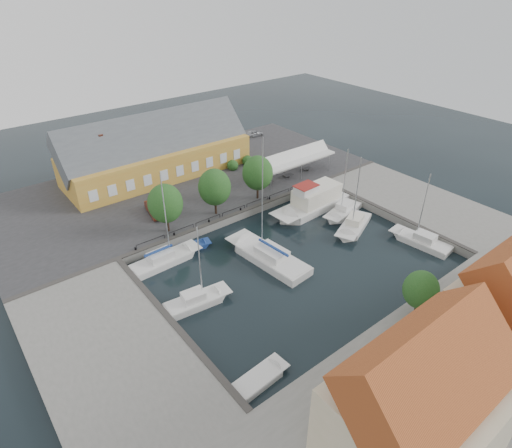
{
  "coord_description": "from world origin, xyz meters",
  "views": [
    {
      "loc": [
        -28.09,
        -29.72,
        29.16
      ],
      "look_at": [
        0.0,
        6.0,
        1.5
      ],
      "focal_mm": 30.0,
      "sensor_mm": 36.0,
      "label": 1
    }
  ],
  "objects_px": {
    "warehouse": "(152,153)",
    "east_boat_c": "(421,242)",
    "trawler": "(313,202)",
    "car_silver": "(254,133)",
    "car_red": "(155,209)",
    "east_boat_b": "(354,226)",
    "launch_sw": "(259,380)",
    "launch_nw": "(194,247)",
    "east_boat_a": "(343,212)",
    "west_boat_c": "(197,302)",
    "center_sailboat": "(269,258)",
    "tent_canopy": "(294,160)",
    "west_boat_a": "(164,261)"
  },
  "relations": [
    {
      "from": "center_sailboat",
      "to": "west_boat_c",
      "type": "xyz_separation_m",
      "value": [
        -10.41,
        -1.25,
        -0.1
      ]
    },
    {
      "from": "east_boat_c",
      "to": "car_silver",
      "type": "bearing_deg",
      "value": 82.03
    },
    {
      "from": "west_boat_c",
      "to": "launch_nw",
      "type": "distance_m",
      "value": 10.16
    },
    {
      "from": "tent_canopy",
      "to": "east_boat_c",
      "type": "bearing_deg",
      "value": -89.0
    },
    {
      "from": "center_sailboat",
      "to": "west_boat_c",
      "type": "distance_m",
      "value": 10.49
    },
    {
      "from": "east_boat_a",
      "to": "car_silver",
      "type": "bearing_deg",
      "value": 75.72
    },
    {
      "from": "warehouse",
      "to": "west_boat_c",
      "type": "height_order",
      "value": "warehouse"
    },
    {
      "from": "car_silver",
      "to": "center_sailboat",
      "type": "xyz_separation_m",
      "value": [
        -22.37,
        -31.55,
        -1.26
      ]
    },
    {
      "from": "tent_canopy",
      "to": "east_boat_c",
      "type": "relative_size",
      "value": 1.44
    },
    {
      "from": "east_boat_b",
      "to": "east_boat_c",
      "type": "relative_size",
      "value": 1.1
    },
    {
      "from": "trawler",
      "to": "warehouse",
      "type": "bearing_deg",
      "value": 120.13
    },
    {
      "from": "trawler",
      "to": "east_boat_a",
      "type": "xyz_separation_m",
      "value": [
        2.3,
        -3.52,
        -0.75
      ]
    },
    {
      "from": "trawler",
      "to": "east_boat_b",
      "type": "relative_size",
      "value": 1.2
    },
    {
      "from": "east_boat_b",
      "to": "east_boat_c",
      "type": "distance_m",
      "value": 8.38
    },
    {
      "from": "car_red",
      "to": "east_boat_b",
      "type": "bearing_deg",
      "value": -32.54
    },
    {
      "from": "car_red",
      "to": "east_boat_a",
      "type": "height_order",
      "value": "east_boat_a"
    },
    {
      "from": "launch_nw",
      "to": "car_silver",
      "type": "bearing_deg",
      "value": 40.83
    },
    {
      "from": "warehouse",
      "to": "launch_sw",
      "type": "relative_size",
      "value": 5.41
    },
    {
      "from": "west_boat_a",
      "to": "warehouse",
      "type": "bearing_deg",
      "value": 65.55
    },
    {
      "from": "east_boat_b",
      "to": "launch_nw",
      "type": "distance_m",
      "value": 20.51
    },
    {
      "from": "tent_canopy",
      "to": "west_boat_c",
      "type": "height_order",
      "value": "west_boat_c"
    },
    {
      "from": "west_boat_c",
      "to": "warehouse",
      "type": "bearing_deg",
      "value": 70.7
    },
    {
      "from": "warehouse",
      "to": "west_boat_c",
      "type": "xyz_separation_m",
      "value": [
        -10.13,
        -28.93,
        -4.17
      ]
    },
    {
      "from": "car_red",
      "to": "center_sailboat",
      "type": "distance_m",
      "value": 17.33
    },
    {
      "from": "west_boat_c",
      "to": "launch_nw",
      "type": "bearing_deg",
      "value": 60.27
    },
    {
      "from": "car_silver",
      "to": "east_boat_a",
      "type": "xyz_separation_m",
      "value": [
        -7.51,
        -29.52,
        -1.36
      ]
    },
    {
      "from": "car_silver",
      "to": "tent_canopy",
      "type": "bearing_deg",
      "value": 169.46
    },
    {
      "from": "car_red",
      "to": "car_silver",
      "type": "bearing_deg",
      "value": 38.29
    },
    {
      "from": "trawler",
      "to": "east_boat_a",
      "type": "distance_m",
      "value": 4.28
    },
    {
      "from": "car_silver",
      "to": "center_sailboat",
      "type": "distance_m",
      "value": 38.7
    },
    {
      "from": "east_boat_b",
      "to": "launch_nw",
      "type": "height_order",
      "value": "east_boat_b"
    },
    {
      "from": "car_silver",
      "to": "launch_sw",
      "type": "distance_m",
      "value": 55.27
    },
    {
      "from": "trawler",
      "to": "car_silver",
      "type": "bearing_deg",
      "value": 69.32
    },
    {
      "from": "warehouse",
      "to": "tent_canopy",
      "type": "height_order",
      "value": "warehouse"
    },
    {
      "from": "east_boat_b",
      "to": "west_boat_c",
      "type": "distance_m",
      "value": 23.52
    },
    {
      "from": "east_boat_c",
      "to": "launch_nw",
      "type": "xyz_separation_m",
      "value": [
        -22.08,
        16.47,
        -0.17
      ]
    },
    {
      "from": "warehouse",
      "to": "west_boat_a",
      "type": "distance_m",
      "value": 23.1
    },
    {
      "from": "trawler",
      "to": "west_boat_c",
      "type": "xyz_separation_m",
      "value": [
        -22.97,
        -6.8,
        -0.76
      ]
    },
    {
      "from": "center_sailboat",
      "to": "trawler",
      "type": "bearing_deg",
      "value": 23.87
    },
    {
      "from": "east_boat_a",
      "to": "launch_nw",
      "type": "height_order",
      "value": "east_boat_a"
    },
    {
      "from": "warehouse",
      "to": "east_boat_b",
      "type": "bearing_deg",
      "value": -65.23
    },
    {
      "from": "center_sailboat",
      "to": "car_red",
      "type": "bearing_deg",
      "value": 110.49
    },
    {
      "from": "trawler",
      "to": "launch_nw",
      "type": "distance_m",
      "value": 18.07
    },
    {
      "from": "east_boat_a",
      "to": "west_boat_c",
      "type": "xyz_separation_m",
      "value": [
        -25.27,
        -3.28,
        -0.0
      ]
    },
    {
      "from": "center_sailboat",
      "to": "west_boat_c",
      "type": "height_order",
      "value": "center_sailboat"
    },
    {
      "from": "warehouse",
      "to": "east_boat_c",
      "type": "distance_m",
      "value": 40.54
    },
    {
      "from": "car_red",
      "to": "warehouse",
      "type": "bearing_deg",
      "value": 73.27
    },
    {
      "from": "launch_sw",
      "to": "launch_nw",
      "type": "height_order",
      "value": "launch_sw"
    },
    {
      "from": "warehouse",
      "to": "car_red",
      "type": "xyz_separation_m",
      "value": [
        -5.76,
        -11.5,
        -2.68
      ]
    },
    {
      "from": "warehouse",
      "to": "car_red",
      "type": "distance_m",
      "value": 13.14
    }
  ]
}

